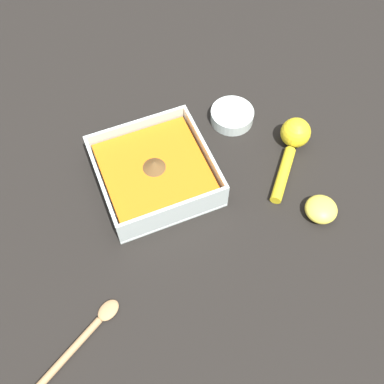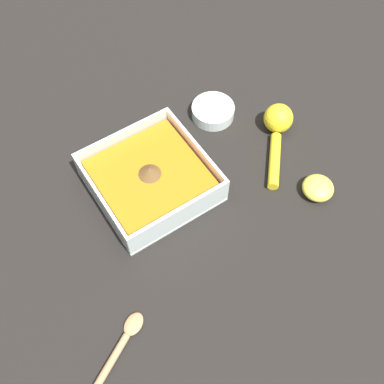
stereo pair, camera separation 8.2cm
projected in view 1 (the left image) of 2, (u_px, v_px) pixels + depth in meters
name	position (u px, v px, depth m)	size (l,w,h in m)	color
ground_plane	(172.00, 171.00, 0.88)	(4.00, 4.00, 0.00)	black
square_dish	(155.00, 173.00, 0.85)	(0.21, 0.21, 0.06)	silver
spice_bowl	(232.00, 116.00, 0.94)	(0.09, 0.09, 0.03)	silver
lemon_squeezer	(293.00, 141.00, 0.89)	(0.15, 0.14, 0.06)	yellow
lemon_half	(321.00, 209.00, 0.82)	(0.06, 0.06, 0.03)	#EFDB4C
wooden_spoon	(71.00, 351.00, 0.70)	(0.13, 0.21, 0.01)	tan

